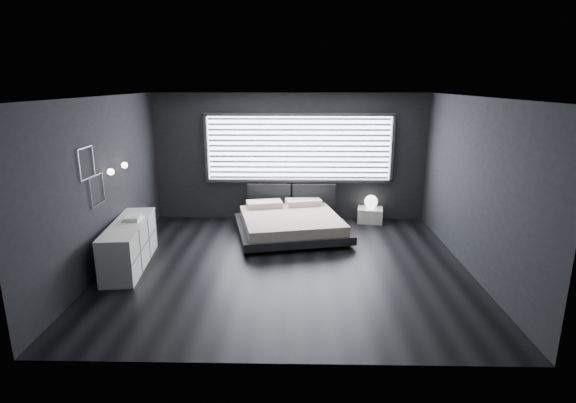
{
  "coord_description": "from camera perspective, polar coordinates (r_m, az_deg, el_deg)",
  "views": [
    {
      "loc": [
        0.17,
        -7.08,
        3.02
      ],
      "look_at": [
        0.0,
        0.85,
        0.9
      ],
      "focal_mm": 28.0,
      "sensor_mm": 36.0,
      "label": 1
    }
  ],
  "objects": [
    {
      "name": "room",
      "position": [
        7.27,
        -0.14,
        2.08
      ],
      "size": [
        6.04,
        6.0,
        2.8
      ],
      "color": "black",
      "rests_on": "ground"
    },
    {
      "name": "dresser",
      "position": [
        8.04,
        -19.45,
        -5.14
      ],
      "size": [
        0.72,
        1.93,
        0.75
      ],
      "color": "white",
      "rests_on": "ground"
    },
    {
      "name": "nightstand",
      "position": [
        10.13,
        10.37,
        -1.7
      ],
      "size": [
        0.61,
        0.53,
        0.32
      ],
      "primitive_type": "cube",
      "rotation": [
        0.0,
        0.0,
        -0.16
      ],
      "color": "white",
      "rests_on": "ground"
    },
    {
      "name": "headboard",
      "position": [
        10.03,
        0.46,
        0.82
      ],
      "size": [
        1.96,
        0.16,
        0.52
      ],
      "color": "black",
      "rests_on": "ground"
    },
    {
      "name": "bed",
      "position": [
        9.1,
        0.31,
        -2.73
      ],
      "size": [
        2.48,
        2.41,
        0.55
      ],
      "color": "black",
      "rests_on": "ground"
    },
    {
      "name": "wall_art_upper",
      "position": [
        7.34,
        -24.22,
        4.47
      ],
      "size": [
        0.01,
        0.48,
        0.48
      ],
      "color": "#47474C",
      "rests_on": "ground"
    },
    {
      "name": "sconce_far",
      "position": [
        8.43,
        -20.07,
        4.35
      ],
      "size": [
        0.18,
        0.11,
        0.11
      ],
      "color": "silver",
      "rests_on": "ground"
    },
    {
      "name": "sconce_near",
      "position": [
        7.89,
        -21.61,
        3.53
      ],
      "size": [
        0.18,
        0.11,
        0.11
      ],
      "color": "silver",
      "rests_on": "ground"
    },
    {
      "name": "orb_lamp",
      "position": [
        10.08,
        10.5,
        -0.0
      ],
      "size": [
        0.29,
        0.29,
        0.29
      ],
      "primitive_type": "sphere",
      "color": "white",
      "rests_on": "nightstand"
    },
    {
      "name": "window",
      "position": [
        9.88,
        1.4,
        6.75
      ],
      "size": [
        4.14,
        0.09,
        1.52
      ],
      "color": "white",
      "rests_on": "ground"
    },
    {
      "name": "book_stack",
      "position": [
        8.05,
        -19.09,
        -2.0
      ],
      "size": [
        0.28,
        0.37,
        0.07
      ],
      "color": "silver",
      "rests_on": "dresser"
    },
    {
      "name": "wall_art_lower",
      "position": [
        7.66,
        -23.07,
        1.37
      ],
      "size": [
        0.01,
        0.48,
        0.48
      ],
      "color": "#47474C",
      "rests_on": "ground"
    }
  ]
}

